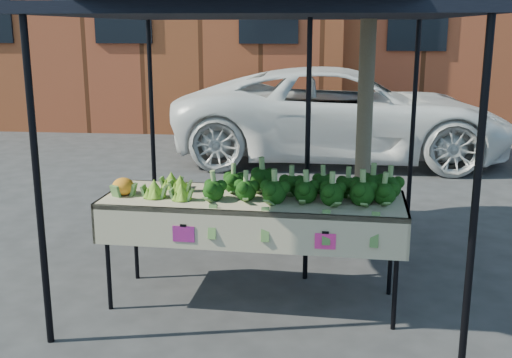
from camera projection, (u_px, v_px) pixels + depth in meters
name	position (u px, v px, depth m)	size (l,w,h in m)	color
ground	(243.00, 299.00, 5.20)	(90.00, 90.00, 0.00)	#2A2A2C
table	(253.00, 250.00, 5.05)	(2.44, 0.91, 0.90)	#BBAE98
canopy	(268.00, 127.00, 5.42)	(3.16, 3.16, 2.74)	black
broccoli_heap	(303.00, 182.00, 4.90)	(1.59, 0.56, 0.25)	black
romanesco_cluster	(172.00, 182.00, 5.03)	(0.42, 0.56, 0.19)	#7BB934
cauliflower_pair	(123.00, 184.00, 4.99)	(0.19, 0.19, 0.18)	orange
street_tree	(369.00, 22.00, 5.93)	(2.30, 2.30, 4.53)	#1E4C14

